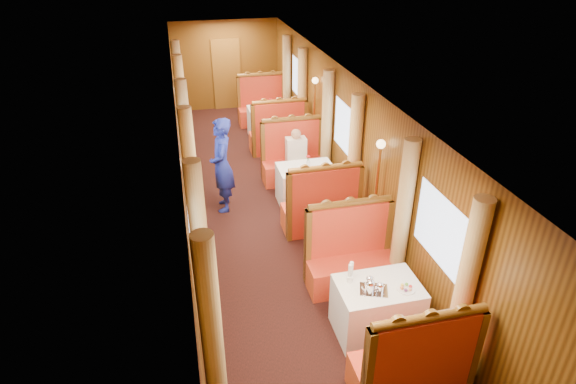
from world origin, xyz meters
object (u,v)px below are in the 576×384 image
object	(u,v)px
banquette_mid_aft	(293,161)
rose_vase_mid	(308,159)
table_mid	(306,185)
teapot_left	(370,288)
tea_tray	(374,290)
rose_vase_far	(270,101)
banquette_mid_fwd	(321,209)
fruit_plate	(406,288)
steward	(222,165)
banquette_near_fwd	(413,367)
table_far	(270,122)
banquette_near_aft	(350,259)
table_near	(377,308)
teapot_right	(380,289)
banquette_far_aft	(262,108)
passenger	(296,152)
banquette_far_fwd	(278,135)
teapot_back	(369,282)

from	to	relation	value
banquette_mid_aft	rose_vase_mid	xyz separation A→B (m)	(0.03, -1.03, 0.50)
table_mid	teapot_left	bearing A→B (deg)	-92.78
tea_tray	rose_vase_far	distance (m)	7.07
banquette_mid_fwd	table_mid	bearing A→B (deg)	90.00
banquette_mid_aft	fruit_plate	size ratio (longest dim) A/B	5.81
fruit_plate	steward	world-z (taller)	steward
fruit_plate	rose_vase_mid	size ratio (longest dim) A/B	0.64
banquette_mid_fwd	fruit_plate	bearing A→B (deg)	-83.69
banquette_near_fwd	table_far	distance (m)	8.01
steward	banquette_near_aft	bearing A→B (deg)	34.66
banquette_near_fwd	fruit_plate	bearing A→B (deg)	71.48
table_near	teapot_left	world-z (taller)	teapot_left
teapot_left	rose_vase_far	bearing A→B (deg)	104.19
banquette_near_fwd	teapot_left	size ratio (longest dim) A/B	7.21
banquette_near_aft	tea_tray	bearing A→B (deg)	-95.57
banquette_near_aft	teapot_right	xyz separation A→B (m)	(-0.05, -1.15, 0.39)
banquette_far_aft	teapot_right	world-z (taller)	banquette_far_aft
table_near	passenger	bearing A→B (deg)	90.00
banquette_mid_fwd	teapot_left	bearing A→B (deg)	-93.86
banquette_far_aft	banquette_near_fwd	bearing A→B (deg)	-90.00
banquette_mid_fwd	banquette_far_fwd	distance (m)	3.50
fruit_plate	passenger	bearing A→B (deg)	93.78
banquette_far_aft	fruit_plate	world-z (taller)	banquette_far_aft
rose_vase_mid	tea_tray	bearing A→B (deg)	-92.19
banquette_far_fwd	fruit_plate	size ratio (longest dim) A/B	5.81
teapot_back	rose_vase_mid	world-z (taller)	rose_vase_mid
banquette_mid_fwd	banquette_mid_aft	distance (m)	2.03
teapot_back	banquette_far_aft	bearing A→B (deg)	65.82
steward	passenger	world-z (taller)	steward
teapot_left	rose_vase_mid	bearing A→B (deg)	102.54
banquette_far_fwd	banquette_far_aft	world-z (taller)	same
tea_tray	fruit_plate	distance (m)	0.40
tea_tray	passenger	size ratio (longest dim) A/B	0.45
teapot_left	teapot_back	bearing A→B (deg)	87.54
banquette_near_fwd	table_mid	world-z (taller)	banquette_near_fwd
passenger	table_near	bearing A→B (deg)	-90.00
table_near	table_mid	size ratio (longest dim) A/B	1.00
table_far	fruit_plate	xyz separation A→B (m)	(0.29, -7.15, 0.39)
banquette_near_fwd	banquette_mid_aft	bearing A→B (deg)	90.00
table_mid	rose_vase_far	world-z (taller)	rose_vase_far
fruit_plate	teapot_right	bearing A→B (deg)	177.84
table_far	banquette_far_aft	xyz separation A→B (m)	(0.00, 1.01, 0.05)
fruit_plate	table_mid	bearing A→B (deg)	94.56
table_far	tea_tray	size ratio (longest dim) A/B	3.09
banquette_far_fwd	teapot_right	bearing A→B (deg)	-90.51
banquette_far_fwd	rose_vase_far	bearing A→B (deg)	88.56
passenger	teapot_right	bearing A→B (deg)	-90.71
banquette_near_fwd	rose_vase_far	distance (m)	8.02
table_mid	banquette_near_fwd	bearing A→B (deg)	-90.00
teapot_left	teapot_right	world-z (taller)	teapot_left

